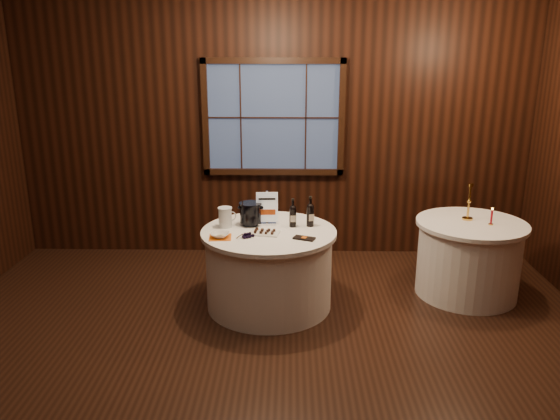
{
  "coord_description": "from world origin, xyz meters",
  "views": [
    {
      "loc": [
        0.2,
        -3.86,
        2.42
      ],
      "look_at": [
        0.11,
        0.9,
        1.0
      ],
      "focal_mm": 35.0,
      "sensor_mm": 36.0,
      "label": 1
    }
  ],
  "objects_px": {
    "chocolate_plate": "(265,232)",
    "port_bottle_right": "(310,213)",
    "red_candle": "(491,218)",
    "sign_stand": "(267,213)",
    "main_table": "(269,268)",
    "ice_bucket": "(251,213)",
    "side_table": "(468,258)",
    "chocolate_box": "(304,238)",
    "port_bottle_left": "(293,215)",
    "grape_bunch": "(248,236)",
    "brass_candlestick": "(469,207)",
    "glass_pitcher": "(225,217)",
    "cracker_bowl": "(220,235)"
  },
  "relations": [
    {
      "from": "sign_stand",
      "to": "grape_bunch",
      "type": "xyz_separation_m",
      "value": [
        -0.16,
        -0.41,
        -0.09
      ]
    },
    {
      "from": "ice_bucket",
      "to": "red_candle",
      "type": "bearing_deg",
      "value": 1.25
    },
    {
      "from": "side_table",
      "to": "port_bottle_right",
      "type": "xyz_separation_m",
      "value": [
        -1.61,
        -0.16,
        0.51
      ]
    },
    {
      "from": "side_table",
      "to": "port_bottle_right",
      "type": "height_order",
      "value": "port_bottle_right"
    },
    {
      "from": "side_table",
      "to": "red_candle",
      "type": "bearing_deg",
      "value": -29.25
    },
    {
      "from": "cracker_bowl",
      "to": "brass_candlestick",
      "type": "relative_size",
      "value": 0.44
    },
    {
      "from": "sign_stand",
      "to": "port_bottle_right",
      "type": "xyz_separation_m",
      "value": [
        0.42,
        -0.04,
        0.01
      ]
    },
    {
      "from": "brass_candlestick",
      "to": "chocolate_plate",
      "type": "bearing_deg",
      "value": -166.57
    },
    {
      "from": "sign_stand",
      "to": "chocolate_box",
      "type": "xyz_separation_m",
      "value": [
        0.35,
        -0.42,
        -0.11
      ]
    },
    {
      "from": "chocolate_plate",
      "to": "port_bottle_right",
      "type": "bearing_deg",
      "value": 29.34
    },
    {
      "from": "chocolate_box",
      "to": "red_candle",
      "type": "height_order",
      "value": "red_candle"
    },
    {
      "from": "ice_bucket",
      "to": "red_candle",
      "type": "xyz_separation_m",
      "value": [
        2.33,
        0.05,
        -0.05
      ]
    },
    {
      "from": "port_bottle_left",
      "to": "cracker_bowl",
      "type": "height_order",
      "value": "port_bottle_left"
    },
    {
      "from": "side_table",
      "to": "ice_bucket",
      "type": "bearing_deg",
      "value": -176.42
    },
    {
      "from": "chocolate_plate",
      "to": "glass_pitcher",
      "type": "xyz_separation_m",
      "value": [
        -0.38,
        0.19,
        0.08
      ]
    },
    {
      "from": "main_table",
      "to": "chocolate_box",
      "type": "height_order",
      "value": "chocolate_box"
    },
    {
      "from": "port_bottle_left",
      "to": "ice_bucket",
      "type": "bearing_deg",
      "value": 169.55
    },
    {
      "from": "port_bottle_left",
      "to": "cracker_bowl",
      "type": "bearing_deg",
      "value": -158.03
    },
    {
      "from": "chocolate_plate",
      "to": "main_table",
      "type": "bearing_deg",
      "value": 71.22
    },
    {
      "from": "side_table",
      "to": "main_table",
      "type": "bearing_deg",
      "value": -171.47
    },
    {
      "from": "sign_stand",
      "to": "chocolate_plate",
      "type": "xyz_separation_m",
      "value": [
        -0.01,
        -0.29,
        -0.1
      ]
    },
    {
      "from": "port_bottle_right",
      "to": "chocolate_plate",
      "type": "distance_m",
      "value": 0.5
    },
    {
      "from": "red_candle",
      "to": "sign_stand",
      "type": "bearing_deg",
      "value": -179.23
    },
    {
      "from": "port_bottle_left",
      "to": "ice_bucket",
      "type": "relative_size",
      "value": 1.25
    },
    {
      "from": "port_bottle_right",
      "to": "grape_bunch",
      "type": "bearing_deg",
      "value": -167.62
    },
    {
      "from": "port_bottle_left",
      "to": "glass_pitcher",
      "type": "distance_m",
      "value": 0.65
    },
    {
      "from": "main_table",
      "to": "sign_stand",
      "type": "distance_m",
      "value": 0.53
    },
    {
      "from": "side_table",
      "to": "sign_stand",
      "type": "xyz_separation_m",
      "value": [
        -2.02,
        -0.11,
        0.5
      ]
    },
    {
      "from": "port_bottle_left",
      "to": "grape_bunch",
      "type": "distance_m",
      "value": 0.54
    },
    {
      "from": "main_table",
      "to": "grape_bunch",
      "type": "height_order",
      "value": "grape_bunch"
    },
    {
      "from": "ice_bucket",
      "to": "glass_pitcher",
      "type": "relative_size",
      "value": 1.14
    },
    {
      "from": "ice_bucket",
      "to": "port_bottle_right",
      "type": "bearing_deg",
      "value": -2.25
    },
    {
      "from": "chocolate_box",
      "to": "port_bottle_right",
      "type": "bearing_deg",
      "value": 102.29
    },
    {
      "from": "sign_stand",
      "to": "chocolate_box",
      "type": "distance_m",
      "value": 0.56
    },
    {
      "from": "main_table",
      "to": "side_table",
      "type": "relative_size",
      "value": 1.19
    },
    {
      "from": "port_bottle_left",
      "to": "chocolate_box",
      "type": "height_order",
      "value": "port_bottle_left"
    },
    {
      "from": "main_table",
      "to": "port_bottle_right",
      "type": "height_order",
      "value": "port_bottle_right"
    },
    {
      "from": "chocolate_plate",
      "to": "cracker_bowl",
      "type": "bearing_deg",
      "value": -164.88
    },
    {
      "from": "main_table",
      "to": "cracker_bowl",
      "type": "bearing_deg",
      "value": -154.36
    },
    {
      "from": "cracker_bowl",
      "to": "brass_candlestick",
      "type": "xyz_separation_m",
      "value": [
        2.41,
        0.59,
        0.11
      ]
    },
    {
      "from": "port_bottle_right",
      "to": "chocolate_box",
      "type": "relative_size",
      "value": 1.56
    },
    {
      "from": "port_bottle_right",
      "to": "chocolate_plate",
      "type": "xyz_separation_m",
      "value": [
        -0.43,
        -0.24,
        -0.11
      ]
    },
    {
      "from": "side_table",
      "to": "port_bottle_left",
      "type": "bearing_deg",
      "value": -174.23
    },
    {
      "from": "chocolate_box",
      "to": "main_table",
      "type": "bearing_deg",
      "value": 166.53
    },
    {
      "from": "grape_bunch",
      "to": "chocolate_plate",
      "type": "bearing_deg",
      "value": 40.34
    },
    {
      "from": "main_table",
      "to": "brass_candlestick",
      "type": "distance_m",
      "value": 2.08
    },
    {
      "from": "side_table",
      "to": "red_candle",
      "type": "xyz_separation_m",
      "value": [
        0.15,
        -0.09,
        0.45
      ]
    },
    {
      "from": "chocolate_plate",
      "to": "red_candle",
      "type": "relative_size",
      "value": 1.7
    },
    {
      "from": "sign_stand",
      "to": "chocolate_plate",
      "type": "height_order",
      "value": "sign_stand"
    },
    {
      "from": "glass_pitcher",
      "to": "port_bottle_right",
      "type": "bearing_deg",
      "value": -21.05
    }
  ]
}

